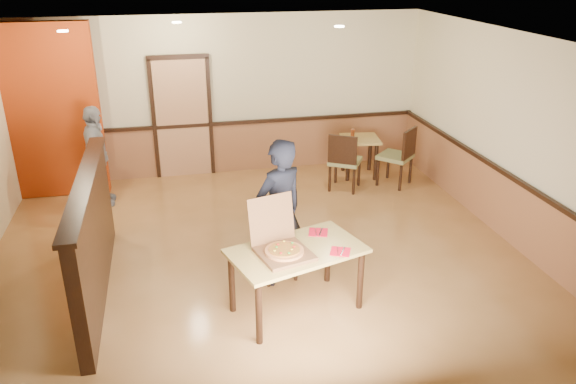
# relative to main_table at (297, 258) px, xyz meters

# --- Properties ---
(floor) EXTENTS (7.00, 7.00, 0.00)m
(floor) POSITION_rel_main_table_xyz_m (-0.19, 1.06, -0.66)
(floor) COLOR tan
(floor) RESTS_ON ground
(ceiling) EXTENTS (7.00, 7.00, 0.00)m
(ceiling) POSITION_rel_main_table_xyz_m (-0.19, 1.06, 2.14)
(ceiling) COLOR black
(ceiling) RESTS_ON wall_back
(wall_back) EXTENTS (7.00, 0.00, 7.00)m
(wall_back) POSITION_rel_main_table_xyz_m (-0.19, 4.56, 0.74)
(wall_back) COLOR beige
(wall_back) RESTS_ON floor
(wall_right) EXTENTS (0.00, 7.00, 7.00)m
(wall_right) POSITION_rel_main_table_xyz_m (3.31, 1.06, 0.74)
(wall_right) COLOR beige
(wall_right) RESTS_ON floor
(wainscot_back) EXTENTS (7.00, 0.04, 0.90)m
(wainscot_back) POSITION_rel_main_table_xyz_m (-0.19, 4.53, -0.21)
(wainscot_back) COLOR #975F3C
(wainscot_back) RESTS_ON floor
(chair_rail_back) EXTENTS (7.00, 0.06, 0.06)m
(chair_rail_back) POSITION_rel_main_table_xyz_m (-0.19, 4.51, 0.26)
(chair_rail_back) COLOR black
(chair_rail_back) RESTS_ON wall_back
(wainscot_right) EXTENTS (0.04, 7.00, 0.90)m
(wainscot_right) POSITION_rel_main_table_xyz_m (3.28, 1.06, -0.21)
(wainscot_right) COLOR #975F3C
(wainscot_right) RESTS_ON floor
(chair_rail_right) EXTENTS (0.06, 7.00, 0.06)m
(chair_rail_right) POSITION_rel_main_table_xyz_m (3.26, 1.06, 0.26)
(chair_rail_right) COLOR black
(chair_rail_right) RESTS_ON wall_right
(back_door) EXTENTS (0.90, 0.06, 2.10)m
(back_door) POSITION_rel_main_table_xyz_m (-0.99, 4.52, 0.39)
(back_door) COLOR tan
(back_door) RESTS_ON wall_back
(booth_partition) EXTENTS (0.20, 3.10, 1.44)m
(booth_partition) POSITION_rel_main_table_xyz_m (-2.19, 0.86, 0.08)
(booth_partition) COLOR black
(booth_partition) RESTS_ON floor
(red_accent_panel) EXTENTS (1.60, 0.20, 2.78)m
(red_accent_panel) POSITION_rel_main_table_xyz_m (-3.09, 4.06, 0.74)
(red_accent_panel) COLOR #9E300B
(red_accent_panel) RESTS_ON floor
(spot_a) EXTENTS (0.14, 0.14, 0.02)m
(spot_a) POSITION_rel_main_table_xyz_m (-2.49, 2.86, 2.12)
(spot_a) COLOR beige
(spot_a) RESTS_ON ceiling
(spot_b) EXTENTS (0.14, 0.14, 0.02)m
(spot_b) POSITION_rel_main_table_xyz_m (-0.99, 3.56, 2.12)
(spot_b) COLOR beige
(spot_b) RESTS_ON ceiling
(spot_c) EXTENTS (0.14, 0.14, 0.02)m
(spot_c) POSITION_rel_main_table_xyz_m (1.21, 2.56, 2.12)
(spot_c) COLOR beige
(spot_c) RESTS_ON ceiling
(main_table) EXTENTS (1.61, 1.21, 0.77)m
(main_table) POSITION_rel_main_table_xyz_m (0.00, 0.00, 0.00)
(main_table) COLOR tan
(main_table) RESTS_ON floor
(diner_chair) EXTENTS (0.50, 0.50, 0.87)m
(diner_chair) POSITION_rel_main_table_xyz_m (-0.09, 0.80, -0.18)
(diner_chair) COLOR olive
(diner_chair) RESTS_ON floor
(side_chair_left) EXTENTS (0.68, 0.68, 1.01)m
(side_chair_left) POSITION_rel_main_table_xyz_m (1.57, 3.21, -0.11)
(side_chair_left) COLOR olive
(side_chair_left) RESTS_ON floor
(side_chair_right) EXTENTS (0.72, 0.72, 1.03)m
(side_chair_right) POSITION_rel_main_table_xyz_m (2.57, 3.22, -0.09)
(side_chair_right) COLOR olive
(side_chair_right) RESTS_ON floor
(side_table) EXTENTS (0.74, 0.74, 0.70)m
(side_table) POSITION_rel_main_table_xyz_m (2.06, 3.83, -0.13)
(side_table) COLOR tan
(side_table) RESTS_ON floor
(diner) EXTENTS (0.79, 0.69, 1.81)m
(diner) POSITION_rel_main_table_xyz_m (-0.05, 0.66, 0.25)
(diner) COLOR black
(diner) RESTS_ON floor
(passerby) EXTENTS (0.42, 0.95, 1.61)m
(passerby) POSITION_rel_main_table_xyz_m (-2.37, 3.50, 0.14)
(passerby) COLOR gray
(passerby) RESTS_ON floor
(pizza_box) EXTENTS (0.67, 0.74, 0.56)m
(pizza_box) POSITION_rel_main_table_xyz_m (-0.17, -0.05, 0.18)
(pizza_box) COLOR brown
(pizza_box) RESTS_ON main_table
(pizza) EXTENTS (0.43, 0.43, 0.03)m
(pizza) POSITION_rel_main_table_xyz_m (-0.16, -0.10, 0.16)
(pizza) COLOR #CE854B
(pizza) RESTS_ON pizza_box
(napkin_near) EXTENTS (0.27, 0.27, 0.01)m
(napkin_near) POSITION_rel_main_table_xyz_m (0.45, -0.15, 0.11)
(napkin_near) COLOR red
(napkin_near) RESTS_ON main_table
(napkin_far) EXTENTS (0.27, 0.27, 0.01)m
(napkin_far) POSITION_rel_main_table_xyz_m (0.33, 0.34, 0.11)
(napkin_far) COLOR red
(napkin_far) RESTS_ON main_table
(condiment) EXTENTS (0.07, 0.07, 0.17)m
(condiment) POSITION_rel_main_table_xyz_m (1.92, 3.85, 0.13)
(condiment) COLOR brown
(condiment) RESTS_ON side_table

